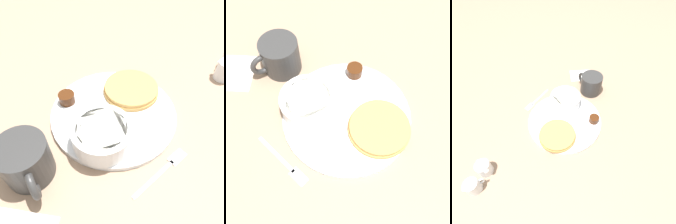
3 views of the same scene
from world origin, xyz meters
The scene contains 8 objects.
ground_plane centered at (0.00, 0.00, 0.00)m, with size 4.00×4.00×0.00m, color #9E7F66.
plate centered at (0.00, 0.00, 0.01)m, with size 0.28×0.28×0.01m.
pancake_stack centered at (0.04, 0.07, 0.02)m, with size 0.13×0.13×0.02m.
bowl centered at (-0.02, -0.08, 0.04)m, with size 0.12×0.12×0.05m.
syrup_cup centered at (-0.11, 0.03, 0.02)m, with size 0.04×0.04×0.02m.
butter_ramekin centered at (-0.04, -0.10, 0.03)m, with size 0.04×0.04×0.04m.
coffee_mug centered at (-0.15, -0.15, 0.04)m, with size 0.09×0.11×0.08m.
fork centered at (0.10, -0.13, 0.00)m, with size 0.11×0.11×0.00m.
Camera 1 is at (0.01, -0.32, 0.38)m, focal length 35.00 mm.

